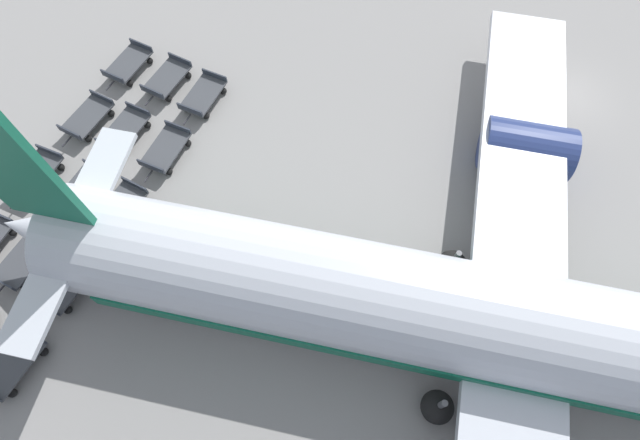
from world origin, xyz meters
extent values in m
plane|color=gray|center=(0.00, 0.00, 0.00)|extent=(500.00, 500.00, 0.00)
cylinder|color=silver|center=(14.27, -0.93, 3.01)|extent=(4.83, 39.28, 4.16)
cone|color=silver|center=(14.60, -20.53, 3.01)|extent=(4.04, 5.06, 3.95)
cube|color=silver|center=(14.59, -19.78, 3.63)|extent=(9.62, 1.67, 0.24)
cube|color=silver|center=(14.29, -2.50, 2.07)|extent=(34.32, 4.35, 0.44)
cylinder|color=navy|center=(5.01, -2.26, 1.34)|extent=(2.64, 4.07, 2.57)
cube|color=#146B4C|center=(14.27, -0.93, 2.28)|extent=(4.85, 35.36, 0.75)
cylinder|color=#56565B|center=(17.32, -4.80, 1.30)|extent=(0.24, 0.24, 1.32)
sphere|color=black|center=(17.32, -4.80, 0.64)|extent=(1.29, 1.29, 1.29)
cylinder|color=#56565B|center=(11.35, -4.90, 1.30)|extent=(0.24, 0.24, 1.32)
sphere|color=black|center=(11.35, -4.90, 0.64)|extent=(1.29, 1.29, 1.29)
cube|color=#424449|center=(3.55, -23.25, 0.55)|extent=(2.88, 2.06, 0.10)
cube|color=#2D333D|center=(4.78, -23.56, 0.76)|extent=(0.44, 1.44, 0.32)
cube|color=#2D333D|center=(2.33, -22.94, 0.76)|extent=(0.44, 1.44, 0.32)
cube|color=#333338|center=(5.15, -23.66, 0.43)|extent=(0.69, 0.23, 0.06)
sphere|color=black|center=(4.28, -24.08, 0.18)|extent=(0.36, 0.36, 0.36)
sphere|color=black|center=(4.59, -22.88, 0.18)|extent=(0.36, 0.36, 0.36)
sphere|color=black|center=(2.52, -23.63, 0.18)|extent=(0.36, 0.36, 0.36)
sphere|color=black|center=(2.82, -22.43, 0.18)|extent=(0.36, 0.36, 0.36)
cube|color=#424449|center=(7.41, -23.86, 0.55)|extent=(2.89, 2.08, 0.10)
cube|color=#2D333D|center=(8.63, -24.19, 0.76)|extent=(0.45, 1.43, 0.32)
cube|color=#2D333D|center=(6.19, -23.54, 0.76)|extent=(0.45, 1.43, 0.32)
cube|color=#333338|center=(9.01, -24.29, 0.43)|extent=(0.69, 0.24, 0.06)
sphere|color=black|center=(8.13, -24.70, 0.18)|extent=(0.36, 0.36, 0.36)
sphere|color=black|center=(8.45, -23.50, 0.18)|extent=(0.36, 0.36, 0.36)
sphere|color=black|center=(6.37, -24.23, 0.18)|extent=(0.36, 0.36, 0.36)
sphere|color=black|center=(6.69, -23.03, 0.18)|extent=(0.36, 0.36, 0.36)
cube|color=#424449|center=(11.13, -24.85, 0.55)|extent=(2.81, 1.89, 0.10)
cube|color=#2D333D|center=(12.37, -25.06, 0.76)|extent=(0.33, 1.45, 0.32)
cube|color=#2D333D|center=(9.89, -24.63, 0.76)|extent=(0.33, 1.45, 0.32)
cube|color=#333338|center=(12.75, -25.13, 0.43)|extent=(0.70, 0.18, 0.06)
sphere|color=black|center=(11.92, -25.61, 0.18)|extent=(0.36, 0.36, 0.36)
sphere|color=black|center=(12.13, -24.39, 0.18)|extent=(0.36, 0.36, 0.36)
sphere|color=black|center=(10.12, -25.30, 0.18)|extent=(0.36, 0.36, 0.36)
sphere|color=black|center=(10.34, -24.08, 0.18)|extent=(0.36, 0.36, 0.36)
cube|color=#2D333D|center=(13.63, -25.19, 0.76)|extent=(0.34, 1.45, 0.32)
sphere|color=black|center=(14.08, -24.64, 0.18)|extent=(0.36, 0.36, 0.36)
cube|color=#424449|center=(4.06, -20.83, 0.55)|extent=(2.89, 2.08, 0.10)
cube|color=#2D333D|center=(5.27, -21.15, 0.76)|extent=(0.45, 1.43, 0.32)
cube|color=#2D333D|center=(2.84, -20.50, 0.76)|extent=(0.45, 1.43, 0.32)
cube|color=#333338|center=(5.65, -21.26, 0.43)|extent=(0.69, 0.24, 0.06)
sphere|color=black|center=(4.78, -21.66, 0.18)|extent=(0.36, 0.36, 0.36)
sphere|color=black|center=(5.10, -20.46, 0.18)|extent=(0.36, 0.36, 0.36)
sphere|color=black|center=(3.02, -21.19, 0.18)|extent=(0.36, 0.36, 0.36)
sphere|color=black|center=(3.34, -19.99, 0.18)|extent=(0.36, 0.36, 0.36)
cube|color=#424449|center=(7.71, -21.71, 0.55)|extent=(2.87, 2.02, 0.10)
cube|color=#2D333D|center=(8.94, -22.00, 0.76)|extent=(0.41, 1.44, 0.32)
cube|color=#2D333D|center=(6.49, -21.42, 0.76)|extent=(0.41, 1.44, 0.32)
cube|color=#333338|center=(9.32, -22.09, 0.43)|extent=(0.70, 0.22, 0.06)
sphere|color=black|center=(8.46, -22.53, 0.18)|extent=(0.36, 0.36, 0.36)
sphere|color=black|center=(8.74, -21.32, 0.18)|extent=(0.36, 0.36, 0.36)
sphere|color=black|center=(6.69, -22.11, 0.18)|extent=(0.36, 0.36, 0.36)
sphere|color=black|center=(6.97, -20.90, 0.18)|extent=(0.36, 0.36, 0.36)
cube|color=#424449|center=(11.44, -22.32, 0.55)|extent=(2.87, 2.02, 0.10)
cube|color=#2D333D|center=(12.66, -22.61, 0.76)|extent=(0.41, 1.44, 0.32)
cube|color=#2D333D|center=(10.21, -22.04, 0.76)|extent=(0.41, 1.44, 0.32)
cube|color=#333338|center=(13.04, -22.70, 0.43)|extent=(0.70, 0.22, 0.06)
sphere|color=black|center=(12.18, -23.14, 0.18)|extent=(0.36, 0.36, 0.36)
sphere|color=black|center=(12.46, -21.93, 0.18)|extent=(0.36, 0.36, 0.36)
sphere|color=black|center=(10.41, -22.72, 0.18)|extent=(0.36, 0.36, 0.36)
sphere|color=black|center=(10.69, -21.51, 0.18)|extent=(0.36, 0.36, 0.36)
cube|color=#424449|center=(15.28, -23.25, 0.55)|extent=(2.88, 2.04, 0.10)
cube|color=#2D333D|center=(16.51, -23.55, 0.76)|extent=(0.43, 1.44, 0.32)
cube|color=#2D333D|center=(14.06, -22.95, 0.76)|extent=(0.43, 1.44, 0.32)
sphere|color=black|center=(16.02, -24.07, 0.18)|extent=(0.36, 0.36, 0.36)
sphere|color=black|center=(16.31, -22.87, 0.18)|extent=(0.36, 0.36, 0.36)
sphere|color=black|center=(14.25, -23.63, 0.18)|extent=(0.36, 0.36, 0.36)
sphere|color=black|center=(14.55, -22.43, 0.18)|extent=(0.36, 0.36, 0.36)
cube|color=#424449|center=(4.72, -18.58, 0.55)|extent=(2.84, 1.95, 0.10)
cube|color=#2D333D|center=(5.95, -18.83, 0.76)|extent=(0.37, 1.45, 0.32)
cube|color=#2D333D|center=(3.48, -18.33, 0.76)|extent=(0.37, 1.45, 0.32)
cube|color=#333338|center=(6.33, -18.91, 0.43)|extent=(0.70, 0.20, 0.06)
sphere|color=black|center=(5.49, -19.37, 0.18)|extent=(0.36, 0.36, 0.36)
sphere|color=black|center=(5.73, -18.15, 0.18)|extent=(0.36, 0.36, 0.36)
sphere|color=black|center=(3.70, -19.01, 0.18)|extent=(0.36, 0.36, 0.36)
sphere|color=black|center=(3.95, -17.79, 0.18)|extent=(0.36, 0.36, 0.36)
cube|color=#424449|center=(8.36, -19.27, 0.55)|extent=(2.82, 1.91, 0.10)
cube|color=#2D333D|center=(9.60, -19.50, 0.76)|extent=(0.34, 1.45, 0.32)
cube|color=#2D333D|center=(7.12, -19.04, 0.76)|extent=(0.34, 1.45, 0.32)
cube|color=#333338|center=(9.98, -19.57, 0.43)|extent=(0.70, 0.19, 0.06)
sphere|color=black|center=(9.14, -20.05, 0.18)|extent=(0.36, 0.36, 0.36)
sphere|color=black|center=(9.37, -18.82, 0.18)|extent=(0.36, 0.36, 0.36)
sphere|color=black|center=(7.35, -19.71, 0.18)|extent=(0.36, 0.36, 0.36)
sphere|color=black|center=(7.58, -18.49, 0.18)|extent=(0.36, 0.36, 0.36)
cube|color=#424449|center=(11.94, -20.18, 0.55)|extent=(2.89, 2.09, 0.10)
cube|color=#2D333D|center=(13.16, -20.51, 0.76)|extent=(0.46, 1.43, 0.32)
cube|color=#2D333D|center=(10.72, -19.86, 0.76)|extent=(0.46, 1.43, 0.32)
cube|color=#333338|center=(13.53, -20.62, 0.43)|extent=(0.69, 0.24, 0.06)
sphere|color=black|center=(12.66, -21.02, 0.18)|extent=(0.36, 0.36, 0.36)
sphere|color=black|center=(12.98, -19.82, 0.18)|extent=(0.36, 0.36, 0.36)
sphere|color=black|center=(10.90, -20.55, 0.18)|extent=(0.36, 0.36, 0.36)
sphere|color=black|center=(11.22, -19.35, 0.18)|extent=(0.36, 0.36, 0.36)
cube|color=#424449|center=(15.85, -20.91, 0.55)|extent=(2.89, 2.09, 0.10)
cube|color=#2D333D|center=(17.06, -21.23, 0.76)|extent=(0.46, 1.43, 0.32)
cube|color=#2D333D|center=(14.63, -20.58, 0.76)|extent=(0.46, 1.43, 0.32)
cube|color=#333338|center=(17.44, -21.34, 0.43)|extent=(0.69, 0.24, 0.06)
sphere|color=black|center=(16.56, -21.74, 0.18)|extent=(0.36, 0.36, 0.36)
sphere|color=black|center=(16.89, -20.54, 0.18)|extent=(0.36, 0.36, 0.36)
sphere|color=black|center=(14.81, -21.27, 0.18)|extent=(0.36, 0.36, 0.36)
sphere|color=black|center=(15.13, -20.07, 0.18)|extent=(0.36, 0.36, 0.36)
cube|color=#424449|center=(19.47, -21.55, 0.55)|extent=(2.89, 2.08, 0.10)
cube|color=#2D333D|center=(18.25, -21.23, 0.76)|extent=(0.45, 1.43, 0.32)
sphere|color=black|center=(20.51, -21.19, 0.18)|extent=(0.36, 0.36, 0.36)
sphere|color=black|center=(18.43, -21.92, 0.18)|extent=(0.36, 0.36, 0.36)
sphere|color=black|center=(18.75, -20.72, 0.18)|extent=(0.36, 0.36, 0.36)
cube|color=white|center=(12.22, -10.73, 0.00)|extent=(0.65, 20.70, 0.01)
camera|label=1|loc=(20.37, -8.70, 20.91)|focal=28.00mm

